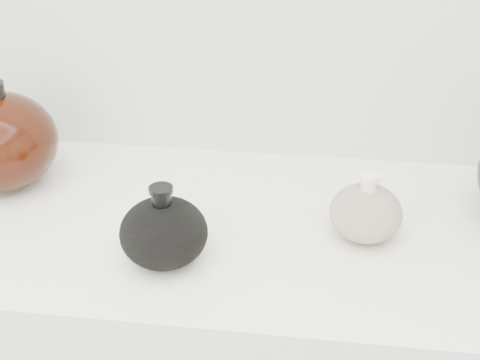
# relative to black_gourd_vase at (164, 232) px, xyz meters

# --- Properties ---
(room) EXTENTS (3.04, 2.42, 2.64)m
(room) POSITION_rel_black_gourd_vase_xyz_m (0.11, -0.56, 0.35)
(room) COLOR slate
(room) RESTS_ON ground
(black_gourd_vase) EXTENTS (0.14, 0.14, 0.13)m
(black_gourd_vase) POSITION_rel_black_gourd_vase_xyz_m (0.00, 0.00, 0.00)
(black_gourd_vase) COLOR black
(black_gourd_vase) RESTS_ON display_counter
(cream_gourd_vase) EXTENTS (0.14, 0.14, 0.11)m
(cream_gourd_vase) POSITION_rel_black_gourd_vase_xyz_m (0.29, 0.10, -0.01)
(cream_gourd_vase) COLOR beige
(cream_gourd_vase) RESTS_ON display_counter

